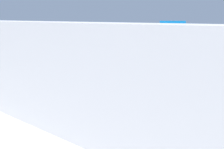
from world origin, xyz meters
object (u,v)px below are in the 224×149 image
at_px(cargo_container_near, 89,96).
at_px(service_truck_fuel, 119,126).
at_px(crew_marshaller, 178,78).
at_px(crew_loader_right, 89,82).
at_px(airliner_foreground, 92,62).
at_px(cargo_container_mid, 184,99).
at_px(airliner_far_taxiway, 9,33).
at_px(airliner_mid_apron, 31,42).
at_px(crew_supervisor, 114,79).
at_px(crew_loader_left, 130,89).

bearing_deg(cargo_container_near, service_truck_fuel, -123.10).
relative_size(crew_marshaller, crew_loader_right, 1.00).
bearing_deg(airliner_foreground, crew_marshaller, -67.09).
bearing_deg(cargo_container_mid, airliner_far_taxiway, 69.22).
bearing_deg(airliner_mid_apron, cargo_container_near, -118.07).
bearing_deg(airliner_far_taxiway, cargo_container_near, -115.83).
bearing_deg(crew_supervisor, service_truck_fuel, -143.62).
relative_size(crew_loader_left, crew_supervisor, 1.07).
height_order(cargo_container_near, cargo_container_mid, cargo_container_mid).
distance_m(airliner_foreground, airliner_far_taxiway, 113.06).
distance_m(airliner_foreground, cargo_container_mid, 21.20).
distance_m(airliner_mid_apron, airliner_far_taxiway, 62.73).
xyz_separation_m(airliner_far_taxiway, crew_marshaller, (-36.90, -120.45, -1.84)).
bearing_deg(airliner_mid_apron, crew_loader_right, -115.24).
bearing_deg(crew_marshaller, airliner_foreground, 112.91).
relative_size(airliner_far_taxiway, crew_loader_left, 18.90).
xyz_separation_m(airliner_foreground, crew_loader_right, (-5.18, -3.76, -2.41)).
xyz_separation_m(airliner_mid_apron, crew_marshaller, (-11.79, -62.97, -1.85)).
height_order(airliner_mid_apron, cargo_container_mid, airliner_mid_apron).
xyz_separation_m(cargo_container_near, crew_loader_left, (6.10, -3.70, 0.20)).
bearing_deg(crew_marshaller, airliner_mid_apron, 79.40).
bearing_deg(crew_supervisor, crew_loader_right, 148.36).
height_order(airliner_far_taxiway, crew_loader_left, airliner_far_taxiway).
bearing_deg(crew_loader_right, service_truck_fuel, -129.71).
bearing_deg(cargo_container_mid, crew_loader_left, 96.79).
distance_m(service_truck_fuel, cargo_container_near, 11.64).
relative_size(service_truck_fuel, crew_marshaller, 3.43).
bearing_deg(crew_supervisor, airliner_foreground, 80.58).
relative_size(cargo_container_near, crew_loader_left, 1.03).
height_order(airliner_far_taxiway, crew_loader_right, airliner_far_taxiway).
bearing_deg(cargo_container_near, crew_supervisor, 12.31).
bearing_deg(crew_loader_right, crew_marshaller, -45.99).
distance_m(service_truck_fuel, crew_marshaller, 24.08).
distance_m(airliner_foreground, airliner_mid_apron, 50.34).
bearing_deg(service_truck_fuel, crew_supervisor, 36.38).
relative_size(airliner_mid_apron, cargo_container_mid, 14.17).
relative_size(crew_marshaller, crew_supervisor, 0.99).
distance_m(airliner_far_taxiway, service_truck_fuel, 136.73).
bearing_deg(crew_marshaller, cargo_container_near, 156.22).
height_order(crew_marshaller, crew_supervisor, crew_supervisor).
distance_m(airliner_foreground, crew_supervisor, 6.83).
distance_m(airliner_foreground, service_truck_fuel, 25.04).
bearing_deg(crew_supervisor, airliner_far_taxiway, 67.94).
xyz_separation_m(airliner_foreground, cargo_container_mid, (-3.68, -20.73, -2.51)).
xyz_separation_m(cargo_container_near, crew_supervisor, (9.75, 2.13, 0.13)).
relative_size(airliner_foreground, airliner_mid_apron, 1.34).
xyz_separation_m(crew_marshaller, crew_loader_right, (-12.03, 12.45, -0.01)).
height_order(airliner_far_taxiway, crew_marshaller, airliner_far_taxiway).
height_order(cargo_container_near, crew_loader_right, cargo_container_near).
xyz_separation_m(cargo_container_near, crew_loader_right, (5.62, 4.67, 0.12)).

